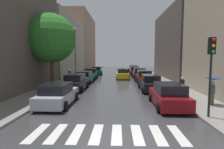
# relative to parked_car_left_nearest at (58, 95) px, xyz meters

# --- Properties ---
(ground_plane) EXTENTS (28.00, 72.00, 0.04)m
(ground_plane) POSITION_rel_parked_car_left_nearest_xyz_m (3.82, 18.04, -0.76)
(ground_plane) COLOR #39393C
(sidewalk_left) EXTENTS (3.00, 72.00, 0.15)m
(sidewalk_left) POSITION_rel_parked_car_left_nearest_xyz_m (-2.68, 18.04, -0.66)
(sidewalk_left) COLOR gray
(sidewalk_left) RESTS_ON ground
(sidewalk_right) EXTENTS (3.00, 72.00, 0.15)m
(sidewalk_right) POSITION_rel_parked_car_left_nearest_xyz_m (10.32, 18.04, -0.66)
(sidewalk_right) COLOR gray
(sidewalk_right) RESTS_ON ground
(crosswalk_stripes) EXTENTS (6.75, 2.20, 0.01)m
(crosswalk_stripes) POSITION_rel_parked_car_left_nearest_xyz_m (3.82, -4.87, -0.73)
(crosswalk_stripes) COLOR silver
(crosswalk_stripes) RESTS_ON ground
(building_left_mid) EXTENTS (6.00, 19.76, 11.09)m
(building_left_mid) POSITION_rel_parked_car_left_nearest_xyz_m (-7.18, 23.73, 4.81)
(building_left_mid) COLOR #9E9384
(building_left_mid) RESTS_ON ground
(building_left_far) EXTENTS (6.00, 21.33, 16.24)m
(building_left_far) POSITION_rel_parked_car_left_nearest_xyz_m (-7.18, 44.72, 7.39)
(building_left_far) COLOR #8C6B56
(building_left_far) RESTS_ON ground
(building_right_mid) EXTENTS (6.00, 15.82, 10.89)m
(building_right_mid) POSITION_rel_parked_car_left_nearest_xyz_m (14.82, 17.69, 4.71)
(building_right_mid) COLOR #564C47
(building_right_mid) RESTS_ON ground
(parked_car_left_nearest) EXTENTS (2.16, 4.57, 1.56)m
(parked_car_left_nearest) POSITION_rel_parked_car_left_nearest_xyz_m (0.00, 0.00, 0.00)
(parked_car_left_nearest) COLOR #B2B7BF
(parked_car_left_nearest) RESTS_ON ground
(parked_car_left_second) EXTENTS (2.15, 4.81, 1.68)m
(parked_car_left_second) POSITION_rel_parked_car_left_nearest_xyz_m (-0.14, 6.17, 0.05)
(parked_car_left_second) COLOR black
(parked_car_left_second) RESTS_ON ground
(parked_car_left_third) EXTENTS (2.13, 4.63, 1.56)m
(parked_car_left_third) POSITION_rel_parked_car_left_nearest_xyz_m (-0.09, 11.44, 0.00)
(parked_car_left_third) COLOR #0C4C2D
(parked_car_left_third) RESTS_ON ground
(parked_car_left_fourth) EXTENTS (2.25, 4.80, 1.63)m
(parked_car_left_fourth) POSITION_rel_parked_car_left_nearest_xyz_m (-0.13, 16.66, 0.03)
(parked_car_left_fourth) COLOR #0C4C2D
(parked_car_left_fourth) RESTS_ON ground
(parked_car_left_fifth) EXTENTS (2.25, 4.14, 1.62)m
(parked_car_left_fifth) POSITION_rel_parked_car_left_nearest_xyz_m (0.10, 22.84, 0.02)
(parked_car_left_fifth) COLOR #0C4C2D
(parked_car_left_fifth) RESTS_ON ground
(parked_car_right_nearest) EXTENTS (2.17, 4.61, 1.64)m
(parked_car_right_nearest) POSITION_rel_parked_car_left_nearest_xyz_m (7.79, -0.23, 0.03)
(parked_car_right_nearest) COLOR maroon
(parked_car_right_nearest) RESTS_ON ground
(parked_car_right_second) EXTENTS (2.02, 4.56, 1.65)m
(parked_car_right_second) POSITION_rel_parked_car_left_nearest_xyz_m (7.56, 5.81, 0.04)
(parked_car_right_second) COLOR black
(parked_car_right_second) RESTS_ON ground
(parked_car_right_third) EXTENTS (2.04, 4.55, 1.71)m
(parked_car_right_third) POSITION_rel_parked_car_left_nearest_xyz_m (7.72, 11.39, 0.06)
(parked_car_right_third) COLOR maroon
(parked_car_right_third) RESTS_ON ground
(parked_car_right_fourth) EXTENTS (2.19, 4.61, 1.66)m
(parked_car_right_fourth) POSITION_rel_parked_car_left_nearest_xyz_m (7.80, 17.52, 0.04)
(parked_car_right_fourth) COLOR black
(parked_car_right_fourth) RESTS_ON ground
(parked_car_right_fifth) EXTENTS (2.05, 4.62, 1.65)m
(parked_car_right_fifth) POSITION_rel_parked_car_left_nearest_xyz_m (7.61, 23.49, 0.04)
(parked_car_right_fifth) COLOR maroon
(parked_car_right_fifth) RESTS_ON ground
(parked_car_right_sixth) EXTENTS (2.14, 4.18, 1.61)m
(parked_car_right_sixth) POSITION_rel_parked_car_left_nearest_xyz_m (7.77, 29.23, 0.02)
(parked_car_right_sixth) COLOR #474C51
(parked_car_right_sixth) RESTS_ON ground
(taxi_midroad) EXTENTS (2.13, 4.59, 1.81)m
(taxi_midroad) POSITION_rel_parked_car_left_nearest_xyz_m (5.09, 16.35, 0.03)
(taxi_midroad) COLOR yellow
(taxi_midroad) RESTS_ON ground
(pedestrian_foreground) EXTENTS (1.08, 1.08, 1.86)m
(pedestrian_foreground) POSITION_rel_parked_car_left_nearest_xyz_m (10.78, -0.11, 0.81)
(pedestrian_foreground) COLOR brown
(pedestrian_foreground) RESTS_ON sidewalk_right
(pedestrian_near_tree) EXTENTS (0.36, 0.36, 1.81)m
(pedestrian_near_tree) POSITION_rel_parked_car_left_nearest_xyz_m (-1.64, 9.51, 0.37)
(pedestrian_near_tree) COLOR brown
(pedestrian_near_tree) RESTS_ON sidewalk_left
(pedestrian_far_side) EXTENTS (0.36, 0.36, 1.67)m
(pedestrian_far_side) POSITION_rel_parked_car_left_nearest_xyz_m (9.51, 2.13, 0.29)
(pedestrian_far_side) COLOR gray
(pedestrian_far_side) RESTS_ON sidewalk_right
(street_tree_left) EXTENTS (5.23, 5.23, 7.90)m
(street_tree_left) POSITION_rel_parked_car_left_nearest_xyz_m (-2.87, 6.85, 4.68)
(street_tree_left) COLOR #513823
(street_tree_left) RESTS_ON sidewalk_left
(traffic_light_right_corner) EXTENTS (0.30, 0.42, 4.30)m
(traffic_light_right_corner) POSITION_rel_parked_car_left_nearest_xyz_m (9.27, -2.81, 2.55)
(traffic_light_right_corner) COLOR black
(traffic_light_right_corner) RESTS_ON sidewalk_right
(lamp_post_left) EXTENTS (0.60, 0.28, 7.35)m
(lamp_post_left) POSITION_rel_parked_car_left_nearest_xyz_m (-1.73, 13.03, 3.63)
(lamp_post_left) COLOR #595B60
(lamp_post_left) RESTS_ON sidewalk_left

